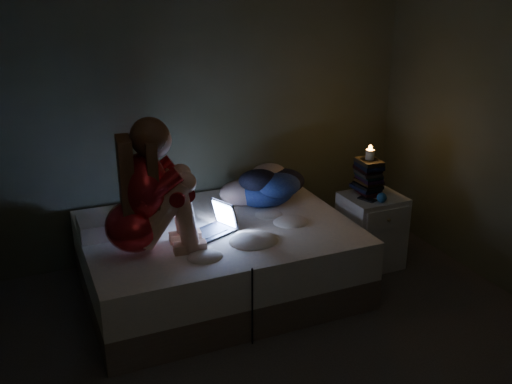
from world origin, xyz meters
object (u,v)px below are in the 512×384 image
phone (367,199)px  woman (131,188)px  bed (218,258)px  nightstand (371,230)px  laptop (211,219)px  candle (370,154)px

phone → woman: bearing=160.1°
bed → nightstand: size_ratio=3.18×
laptop → candle: 1.40m
laptop → candle: bearing=-21.3°
candle → nightstand: bearing=-75.3°
candle → phone: candle is taller
candle → phone: size_ratio=0.57×
bed → phone: size_ratio=13.88×
phone → bed: bearing=151.5°
woman → laptop: 0.67m
nightstand → laptop: bearing=179.5°
bed → woman: woman is taller
woman → nightstand: (1.95, 0.10, -0.69)m
nightstand → phone: (-0.10, -0.05, 0.31)m
woman → nightstand: woman is taller
nightstand → phone: size_ratio=4.37×
laptop → phone: laptop is taller
woman → bed: bearing=23.1°
bed → woman: bearing=-163.1°
bed → nightstand: bearing=-4.3°
woman → candle: (1.93, 0.17, -0.05)m
nightstand → bed: bearing=174.9°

